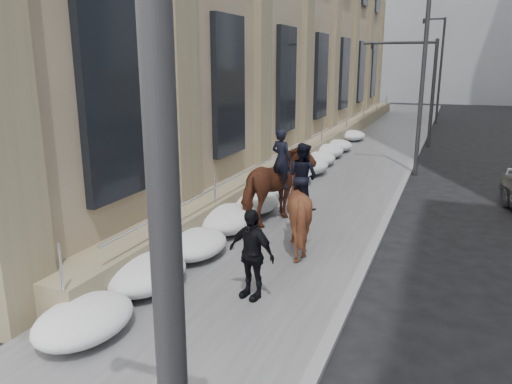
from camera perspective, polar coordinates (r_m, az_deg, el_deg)
ground at (r=10.42m, az=-5.46°, el=-12.75°), size 140.00×140.00×0.00m
sidewalk at (r=19.28m, az=8.14°, el=0.36°), size 5.00×80.00×0.12m
curb at (r=18.87m, az=15.88°, el=-0.38°), size 0.24×80.00×0.12m
bg_building_far at (r=81.02m, az=15.10°, el=17.93°), size 24.00×12.00×20.00m
streetlight_near at (r=2.70m, az=-13.94°, el=9.68°), size 1.71×0.24×8.00m
streetlight_mid at (r=22.25m, az=18.19°, el=13.46°), size 1.71×0.24×8.00m
streetlight_far at (r=42.22m, az=20.17°, el=13.57°), size 1.71×0.24×8.00m
traffic_signal at (r=30.28m, az=17.92°, el=12.53°), size 4.10×0.22×6.00m
snow_bank at (r=17.81m, az=2.29°, el=0.65°), size 1.70×18.10×0.76m
mounted_horse_left at (r=14.67m, az=2.45°, el=0.86°), size 1.81×2.86×2.78m
mounted_horse_right at (r=12.75m, az=4.86°, el=-1.42°), size 2.25×2.37×2.70m
pedestrian at (r=10.07m, az=-0.56°, el=-7.08°), size 1.18×0.74×1.87m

